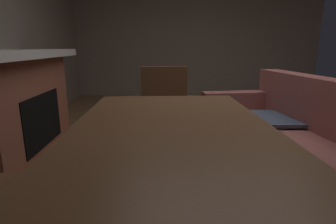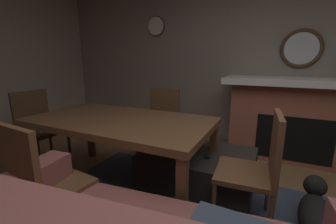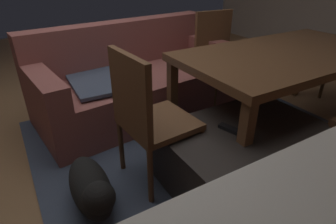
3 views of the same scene
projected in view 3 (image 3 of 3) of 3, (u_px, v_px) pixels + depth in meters
name	position (u px, v px, depth m)	size (l,w,h in m)	color
floor	(112.00, 132.00, 2.56)	(9.09, 9.09, 0.00)	olive
area_rug	(190.00, 134.00, 2.52)	(2.60, 2.00, 0.01)	#3D475B
couch	(137.00, 81.00, 2.83)	(2.09, 1.10, 0.86)	#8C4C47
ottoman_coffee_table	(244.00, 154.00, 1.94)	(1.08, 0.77, 0.39)	#2D2826
tv_remote	(230.00, 129.00, 1.83)	(0.05, 0.16, 0.02)	black
dining_table	(287.00, 60.00, 2.28)	(1.80, 0.97, 0.74)	brown
dining_chair_north	(218.00, 51.00, 3.02)	(0.48, 0.48, 0.93)	brown
dining_chair_west	(147.00, 114.00, 1.76)	(0.47, 0.47, 0.93)	brown
potted_plant	(213.00, 40.00, 4.25)	(0.37, 0.37, 0.57)	beige
small_dog	(91.00, 188.00, 1.67)	(0.26, 0.62, 0.33)	black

